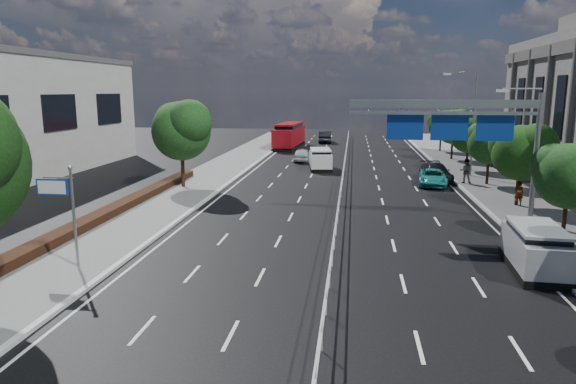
{
  "coord_description": "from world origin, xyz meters",
  "views": [
    {
      "loc": [
        0.75,
        -19.09,
        7.3
      ],
      "look_at": [
        -2.37,
        5.46,
        2.4
      ],
      "focal_mm": 32.0,
      "sensor_mm": 36.0,
      "label": 1
    }
  ],
  "objects_px": {
    "near_car_dark": "(325,137)",
    "near_car_silver": "(302,155)",
    "overhead_gantry": "(464,122)",
    "parked_car_teal": "(433,178)",
    "toilet_sign": "(62,200)",
    "silver_minivan": "(536,249)",
    "red_bus": "(289,135)",
    "pedestrian_b": "(466,171)",
    "parked_car_dark": "(436,172)",
    "pedestrian_a": "(519,193)",
    "white_minivan": "(320,159)"
  },
  "relations": [
    {
      "from": "silver_minivan",
      "to": "pedestrian_a",
      "type": "bearing_deg",
      "value": 79.92
    },
    {
      "from": "white_minivan",
      "to": "overhead_gantry",
      "type": "bearing_deg",
      "value": -71.56
    },
    {
      "from": "overhead_gantry",
      "to": "parked_car_teal",
      "type": "bearing_deg",
      "value": 88.66
    },
    {
      "from": "parked_car_teal",
      "to": "parked_car_dark",
      "type": "bearing_deg",
      "value": 83.17
    },
    {
      "from": "toilet_sign",
      "to": "white_minivan",
      "type": "bearing_deg",
      "value": 73.17
    },
    {
      "from": "near_car_dark",
      "to": "parked_car_teal",
      "type": "relative_size",
      "value": 1.1
    },
    {
      "from": "silver_minivan",
      "to": "near_car_silver",
      "type": "bearing_deg",
      "value": 115.39
    },
    {
      "from": "overhead_gantry",
      "to": "parked_car_teal",
      "type": "relative_size",
      "value": 2.27
    },
    {
      "from": "parked_car_dark",
      "to": "pedestrian_b",
      "type": "xyz_separation_m",
      "value": [
        2.03,
        -1.6,
        0.4
      ]
    },
    {
      "from": "parked_car_teal",
      "to": "pedestrian_a",
      "type": "distance_m",
      "value": 8.36
    },
    {
      "from": "white_minivan",
      "to": "parked_car_teal",
      "type": "relative_size",
      "value": 1.04
    },
    {
      "from": "white_minivan",
      "to": "parked_car_teal",
      "type": "distance_m",
      "value": 11.75
    },
    {
      "from": "parked_car_dark",
      "to": "pedestrian_a",
      "type": "bearing_deg",
      "value": -74.03
    },
    {
      "from": "overhead_gantry",
      "to": "pedestrian_a",
      "type": "xyz_separation_m",
      "value": [
        4.52,
        4.31,
        -4.7
      ]
    },
    {
      "from": "toilet_sign",
      "to": "red_bus",
      "type": "distance_m",
      "value": 47.25
    },
    {
      "from": "silver_minivan",
      "to": "parked_car_teal",
      "type": "height_order",
      "value": "silver_minivan"
    },
    {
      "from": "toilet_sign",
      "to": "pedestrian_a",
      "type": "distance_m",
      "value": 26.53
    },
    {
      "from": "overhead_gantry",
      "to": "pedestrian_a",
      "type": "relative_size",
      "value": 6.71
    },
    {
      "from": "white_minivan",
      "to": "silver_minivan",
      "type": "height_order",
      "value": "white_minivan"
    },
    {
      "from": "near_car_silver",
      "to": "parked_car_teal",
      "type": "bearing_deg",
      "value": 132.42
    },
    {
      "from": "red_bus",
      "to": "parked_car_dark",
      "type": "bearing_deg",
      "value": -53.73
    },
    {
      "from": "red_bus",
      "to": "near_car_dark",
      "type": "xyz_separation_m",
      "value": [
        4.23,
        7.25,
        -0.85
      ]
    },
    {
      "from": "white_minivan",
      "to": "pedestrian_b",
      "type": "height_order",
      "value": "pedestrian_b"
    },
    {
      "from": "toilet_sign",
      "to": "silver_minivan",
      "type": "xyz_separation_m",
      "value": [
        19.25,
        2.18,
        -2.02
      ]
    },
    {
      "from": "white_minivan",
      "to": "parked_car_dark",
      "type": "bearing_deg",
      "value": -34.08
    },
    {
      "from": "near_car_silver",
      "to": "near_car_dark",
      "type": "relative_size",
      "value": 0.8
    },
    {
      "from": "red_bus",
      "to": "near_car_silver",
      "type": "bearing_deg",
      "value": -73.59
    },
    {
      "from": "white_minivan",
      "to": "red_bus",
      "type": "xyz_separation_m",
      "value": [
        -5.25,
        18.33,
        0.71
      ]
    },
    {
      "from": "near_car_silver",
      "to": "parked_car_dark",
      "type": "height_order",
      "value": "parked_car_dark"
    },
    {
      "from": "red_bus",
      "to": "pedestrian_a",
      "type": "height_order",
      "value": "red_bus"
    },
    {
      "from": "silver_minivan",
      "to": "parked_car_dark",
      "type": "height_order",
      "value": "silver_minivan"
    },
    {
      "from": "red_bus",
      "to": "pedestrian_b",
      "type": "distance_m",
      "value": 30.22
    },
    {
      "from": "toilet_sign",
      "to": "silver_minivan",
      "type": "height_order",
      "value": "toilet_sign"
    },
    {
      "from": "toilet_sign",
      "to": "parked_car_teal",
      "type": "bearing_deg",
      "value": 50.2
    },
    {
      "from": "overhead_gantry",
      "to": "parked_car_dark",
      "type": "relative_size",
      "value": 2.1
    },
    {
      "from": "red_bus",
      "to": "pedestrian_b",
      "type": "xyz_separation_m",
      "value": [
        17.1,
        -24.91,
        -0.56
      ]
    },
    {
      "from": "pedestrian_a",
      "to": "toilet_sign",
      "type": "bearing_deg",
      "value": 37.55
    },
    {
      "from": "near_car_dark",
      "to": "parked_car_dark",
      "type": "xyz_separation_m",
      "value": [
        10.85,
        -30.56,
        -0.11
      ]
    },
    {
      "from": "near_car_dark",
      "to": "silver_minivan",
      "type": "distance_m",
      "value": 53.45
    },
    {
      "from": "white_minivan",
      "to": "pedestrian_b",
      "type": "relative_size",
      "value": 2.42
    },
    {
      "from": "toilet_sign",
      "to": "overhead_gantry",
      "type": "height_order",
      "value": "overhead_gantry"
    },
    {
      "from": "near_car_dark",
      "to": "near_car_silver",
      "type": "bearing_deg",
      "value": 83.11
    },
    {
      "from": "white_minivan",
      "to": "pedestrian_a",
      "type": "xyz_separation_m",
      "value": [
        13.51,
        -14.42,
        -0.05
      ]
    },
    {
      "from": "overhead_gantry",
      "to": "red_bus",
      "type": "bearing_deg",
      "value": 111.02
    },
    {
      "from": "near_car_dark",
      "to": "parked_car_dark",
      "type": "height_order",
      "value": "near_car_dark"
    },
    {
      "from": "near_car_silver",
      "to": "pedestrian_a",
      "type": "relative_size",
      "value": 2.6
    },
    {
      "from": "overhead_gantry",
      "to": "near_car_silver",
      "type": "distance_m",
      "value": 27.09
    },
    {
      "from": "parked_car_dark",
      "to": "pedestrian_a",
      "type": "height_order",
      "value": "pedestrian_a"
    },
    {
      "from": "pedestrian_a",
      "to": "pedestrian_b",
      "type": "height_order",
      "value": "pedestrian_b"
    },
    {
      "from": "toilet_sign",
      "to": "near_car_dark",
      "type": "distance_m",
      "value": 54.94
    }
  ]
}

